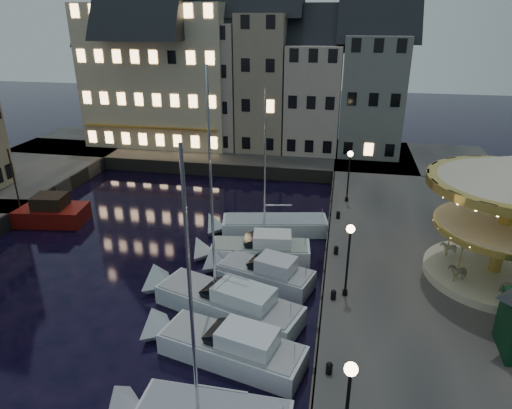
% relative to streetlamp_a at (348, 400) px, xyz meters
% --- Properties ---
extents(ground, '(160.00, 160.00, 0.00)m').
position_rel_streetlamp_a_xyz_m(ground, '(-7.20, 9.00, -4.02)').
color(ground, black).
rests_on(ground, ground).
extents(quay_east, '(16.00, 56.00, 1.30)m').
position_rel_streetlamp_a_xyz_m(quay_east, '(6.80, 15.00, -3.37)').
color(quay_east, '#474442').
rests_on(quay_east, ground).
extents(quay_north, '(44.00, 12.00, 1.30)m').
position_rel_streetlamp_a_xyz_m(quay_north, '(-15.20, 37.00, -3.37)').
color(quay_north, '#474442').
rests_on(quay_north, ground).
extents(quaywall_e, '(0.15, 44.00, 1.30)m').
position_rel_streetlamp_a_xyz_m(quaywall_e, '(-1.20, 15.00, -3.37)').
color(quaywall_e, '#47423A').
rests_on(quaywall_e, ground).
extents(quaywall_n, '(48.00, 0.15, 1.30)m').
position_rel_streetlamp_a_xyz_m(quaywall_n, '(-13.20, 31.00, -3.37)').
color(quaywall_n, '#47423A').
rests_on(quaywall_n, ground).
extents(streetlamp_a, '(0.44, 0.44, 4.17)m').
position_rel_streetlamp_a_xyz_m(streetlamp_a, '(0.00, 0.00, 0.00)').
color(streetlamp_a, black).
rests_on(streetlamp_a, quay_east).
extents(streetlamp_b, '(0.44, 0.44, 4.17)m').
position_rel_streetlamp_a_xyz_m(streetlamp_b, '(0.00, 10.00, 0.00)').
color(streetlamp_b, black).
rests_on(streetlamp_b, quay_east).
extents(streetlamp_c, '(0.44, 0.44, 4.17)m').
position_rel_streetlamp_a_xyz_m(streetlamp_c, '(0.00, 23.50, 0.00)').
color(streetlamp_c, black).
rests_on(streetlamp_c, quay_east).
extents(bollard_a, '(0.30, 0.30, 0.57)m').
position_rel_streetlamp_a_xyz_m(bollard_a, '(-0.60, 4.00, -2.41)').
color(bollard_a, black).
rests_on(bollard_a, quay_east).
extents(bollard_b, '(0.30, 0.30, 0.57)m').
position_rel_streetlamp_a_xyz_m(bollard_b, '(-0.60, 9.50, -2.41)').
color(bollard_b, black).
rests_on(bollard_b, quay_east).
extents(bollard_c, '(0.30, 0.30, 0.57)m').
position_rel_streetlamp_a_xyz_m(bollard_c, '(-0.60, 14.50, -2.41)').
color(bollard_c, black).
rests_on(bollard_c, quay_east).
extents(bollard_d, '(0.30, 0.30, 0.57)m').
position_rel_streetlamp_a_xyz_m(bollard_d, '(-0.60, 20.00, -2.41)').
color(bollard_d, black).
rests_on(bollard_d, quay_east).
extents(townhouse_na, '(5.50, 8.00, 12.80)m').
position_rel_streetlamp_a_xyz_m(townhouse_na, '(-26.70, 39.00, 3.76)').
color(townhouse_na, gray).
rests_on(townhouse_na, quay_north).
extents(townhouse_nb, '(6.16, 8.00, 13.80)m').
position_rel_streetlamp_a_xyz_m(townhouse_nb, '(-21.25, 39.00, 4.26)').
color(townhouse_nb, slate).
rests_on(townhouse_nb, quay_north).
extents(townhouse_nc, '(6.82, 8.00, 14.80)m').
position_rel_streetlamp_a_xyz_m(townhouse_nc, '(-15.20, 39.00, 4.76)').
color(townhouse_nc, '#AA988A').
rests_on(townhouse_nc, quay_north).
extents(townhouse_nd, '(5.50, 8.00, 15.80)m').
position_rel_streetlamp_a_xyz_m(townhouse_nd, '(-9.45, 39.00, 5.26)').
color(townhouse_nd, gray).
rests_on(townhouse_nd, quay_north).
extents(townhouse_ne, '(6.16, 8.00, 12.80)m').
position_rel_streetlamp_a_xyz_m(townhouse_ne, '(-4.00, 39.00, 3.76)').
color(townhouse_ne, '#AD9C8F').
rests_on(townhouse_ne, quay_north).
extents(townhouse_nf, '(6.82, 8.00, 13.80)m').
position_rel_streetlamp_a_xyz_m(townhouse_nf, '(2.05, 39.00, 4.26)').
color(townhouse_nf, slate).
rests_on(townhouse_nf, quay_north).
extents(hotel_corner, '(17.60, 9.00, 16.80)m').
position_rel_streetlamp_a_xyz_m(hotel_corner, '(-21.20, 39.00, 5.76)').
color(hotel_corner, beige).
rests_on(hotel_corner, quay_north).
extents(motorboat_b, '(8.07, 4.05, 2.15)m').
position_rel_streetlamp_a_xyz_m(motorboat_b, '(-5.57, 5.56, -3.38)').
color(motorboat_b, silver).
rests_on(motorboat_b, ground).
extents(motorboat_c, '(9.28, 5.13, 12.47)m').
position_rel_streetlamp_a_xyz_m(motorboat_c, '(-6.59, 9.08, -3.34)').
color(motorboat_c, silver).
rests_on(motorboat_c, ground).
extents(motorboat_d, '(6.83, 3.96, 2.15)m').
position_rel_streetlamp_a_xyz_m(motorboat_d, '(-5.10, 12.43, -3.38)').
color(motorboat_d, silver).
rests_on(motorboat_d, ground).
extents(motorboat_e, '(7.65, 3.03, 2.15)m').
position_rel_streetlamp_a_xyz_m(motorboat_e, '(-5.97, 15.15, -3.38)').
color(motorboat_e, white).
rests_on(motorboat_e, ground).
extents(motorboat_f, '(8.91, 3.85, 11.78)m').
position_rel_streetlamp_a_xyz_m(motorboat_f, '(-5.79, 19.32, -3.49)').
color(motorboat_f, silver).
rests_on(motorboat_f, ground).
extents(red_fishing_boat, '(8.44, 3.88, 6.14)m').
position_rel_streetlamp_a_xyz_m(red_fishing_boat, '(-24.01, 17.76, -3.31)').
color(red_fishing_boat, '#680D09').
rests_on(red_fishing_boat, ground).
extents(carousel, '(8.82, 8.82, 7.72)m').
position_rel_streetlamp_a_xyz_m(carousel, '(8.34, 13.39, 2.37)').
color(carousel, '#BBB095').
rests_on(carousel, quay_east).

